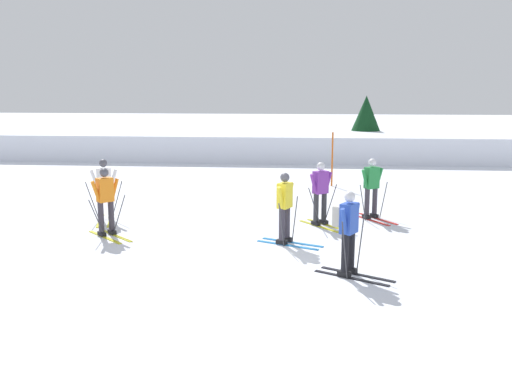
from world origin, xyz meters
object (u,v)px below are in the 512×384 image
at_px(skier_purple, 321,192).
at_px(trail_marker_pole, 332,159).
at_px(conifer_far_left, 366,120).
at_px(skier_green, 372,187).
at_px(skier_orange, 106,200).
at_px(skier_white, 104,186).
at_px(skier_blue, 348,229).
at_px(skier_yellow, 285,206).

relative_size(skier_purple, trail_marker_pole, 0.86).
distance_m(skier_purple, conifer_far_left, 16.35).
height_order(skier_green, trail_marker_pole, trail_marker_pole).
bearing_deg(skier_green, skier_orange, -160.20).
bearing_deg(skier_green, skier_white, -174.31).
distance_m(skier_white, conifer_far_left, 18.20).
xyz_separation_m(skier_blue, skier_green, (1.01, 5.04, -0.04)).
bearing_deg(skier_orange, skier_blue, -24.13).
bearing_deg(skier_blue, conifer_far_left, 83.47).
bearing_deg(skier_blue, trail_marker_pole, 89.23).
xyz_separation_m(skier_purple, trail_marker_pole, (0.57, 6.14, 0.08)).
bearing_deg(skier_orange, skier_white, 110.01).
distance_m(skier_blue, trail_marker_pole, 10.30).
xyz_separation_m(skier_green, trail_marker_pole, (-0.87, 5.25, 0.08)).
distance_m(skier_purple, trail_marker_pole, 6.17).
xyz_separation_m(skier_purple, skier_green, (1.44, 0.89, 0.00)).
bearing_deg(skier_purple, skier_blue, -84.05).
relative_size(skier_green, conifer_far_left, 0.55).
xyz_separation_m(skier_blue, trail_marker_pole, (0.14, 10.30, 0.04)).
bearing_deg(conifer_far_left, skier_white, -118.70).
bearing_deg(trail_marker_pole, skier_orange, -127.59).
relative_size(skier_orange, skier_white, 1.00).
height_order(skier_purple, skier_green, same).
distance_m(skier_yellow, trail_marker_pole, 8.19).
xyz_separation_m(skier_yellow, trail_marker_pole, (1.45, 8.06, 0.08)).
relative_size(skier_purple, skier_green, 1.00).
height_order(skier_white, trail_marker_pole, trail_marker_pole).
relative_size(skier_purple, skier_yellow, 1.00).
bearing_deg(skier_yellow, trail_marker_pole, 79.77).
xyz_separation_m(skier_yellow, conifer_far_left, (3.63, 18.01, 0.93)).
bearing_deg(trail_marker_pole, skier_white, -137.55).
relative_size(skier_blue, trail_marker_pole, 0.86).
bearing_deg(skier_orange, trail_marker_pole, 52.41).
height_order(skier_yellow, conifer_far_left, conifer_far_left).
bearing_deg(skier_purple, conifer_far_left, 80.30).
bearing_deg(skier_green, skier_yellow, -129.69).
bearing_deg(trail_marker_pole, skier_yellow, -100.23).
distance_m(skier_orange, skier_purple, 5.58).
bearing_deg(skier_white, skier_orange, -69.99).
relative_size(skier_yellow, skier_white, 1.00).
relative_size(skier_orange, skier_yellow, 1.00).
height_order(skier_blue, conifer_far_left, conifer_far_left).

